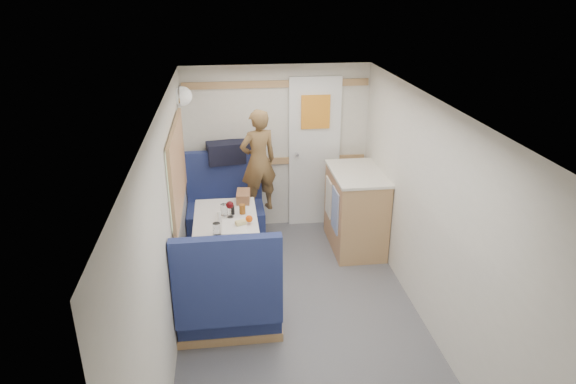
{
  "coord_description": "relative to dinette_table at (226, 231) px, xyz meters",
  "views": [
    {
      "loc": [
        -0.61,
        -3.62,
        2.9
      ],
      "look_at": [
        -0.04,
        0.9,
        0.99
      ],
      "focal_mm": 32.0,
      "sensor_mm": 36.0,
      "label": 1
    }
  ],
  "objects": [
    {
      "name": "wall_right",
      "position": [
        1.75,
        -1.0,
        0.43
      ],
      "size": [
        0.02,
        4.5,
        2.0
      ],
      "primitive_type": "cube",
      "color": "silver",
      "rests_on": "floor"
    },
    {
      "name": "bench_near",
      "position": [
        -0.0,
        -0.86,
        -0.27
      ],
      "size": [
        0.9,
        0.59,
        1.05
      ],
      "color": "navy",
      "rests_on": "floor"
    },
    {
      "name": "ceiling",
      "position": [
        0.65,
        -1.0,
        1.43
      ],
      "size": [
        4.5,
        4.5,
        0.0
      ],
      "primitive_type": "plane",
      "rotation": [
        3.14,
        0.0,
        0.0
      ],
      "color": "silver",
      "rests_on": "wall_back"
    },
    {
      "name": "bread_loaf",
      "position": [
        0.2,
        0.37,
        0.21
      ],
      "size": [
        0.16,
        0.26,
        0.1
      ],
      "primitive_type": "cube",
      "rotation": [
        0.0,
        0.0,
        -0.1
      ],
      "color": "#8D5C3B",
      "rests_on": "dinette_table"
    },
    {
      "name": "side_window",
      "position": [
        -0.43,
        0.0,
        0.68
      ],
      "size": [
        0.04,
        1.3,
        0.72
      ],
      "primitive_type": "cube",
      "color": "#A3B498",
      "rests_on": "wall_left"
    },
    {
      "name": "tumbler_right",
      "position": [
        -0.01,
        0.04,
        0.21
      ],
      "size": [
        0.07,
        0.07,
        0.12
      ],
      "primitive_type": "cylinder",
      "color": "white",
      "rests_on": "dinette_table"
    },
    {
      "name": "orange_fruit",
      "position": [
        0.22,
        -0.19,
        0.21
      ],
      "size": [
        0.07,
        0.07,
        0.07
      ],
      "primitive_type": "sphere",
      "color": "orange",
      "rests_on": "tray"
    },
    {
      "name": "oak_trim_low",
      "position": [
        0.65,
        1.23,
        0.28
      ],
      "size": [
        2.15,
        0.02,
        0.08
      ],
      "primitive_type": "cube",
      "color": "#AB764D",
      "rests_on": "wall_back"
    },
    {
      "name": "wall_left",
      "position": [
        -0.45,
        -1.0,
        0.43
      ],
      "size": [
        0.02,
        4.5,
        2.0
      ],
      "primitive_type": "cube",
      "color": "silver",
      "rests_on": "floor"
    },
    {
      "name": "galley_counter",
      "position": [
        1.47,
        0.55,
        -0.1
      ],
      "size": [
        0.57,
        0.92,
        0.92
      ],
      "color": "#AB764D",
      "rests_on": "floor"
    },
    {
      "name": "tray",
      "position": [
        0.08,
        -0.25,
        0.16
      ],
      "size": [
        0.25,
        0.32,
        0.02
      ],
      "primitive_type": "cube",
      "rotation": [
        0.0,
        0.0,
        -0.03
      ],
      "color": "white",
      "rests_on": "dinette_table"
    },
    {
      "name": "person",
      "position": [
        0.39,
        0.72,
        0.47
      ],
      "size": [
        0.5,
        0.41,
        1.17
      ],
      "primitive_type": "imported",
      "rotation": [
        0.0,
        0.0,
        3.49
      ],
      "color": "brown",
      "rests_on": "bench_far"
    },
    {
      "name": "bench_far",
      "position": [
        -0.0,
        0.86,
        -0.27
      ],
      "size": [
        0.9,
        0.59,
        1.05
      ],
      "color": "navy",
      "rests_on": "floor"
    },
    {
      "name": "pepper_grinder",
      "position": [
        0.08,
        0.05,
        0.2
      ],
      "size": [
        0.04,
        0.04,
        0.09
      ],
      "primitive_type": "cylinder",
      "color": "black",
      "rests_on": "dinette_table"
    },
    {
      "name": "dinette_table",
      "position": [
        0.0,
        0.0,
        0.0
      ],
      "size": [
        0.62,
        0.92,
        0.72
      ],
      "color": "white",
      "rests_on": "floor"
    },
    {
      "name": "beer_glass",
      "position": [
        0.17,
        0.05,
        0.2
      ],
      "size": [
        0.06,
        0.06,
        0.1
      ],
      "primitive_type": "cylinder",
      "color": "#8B4C14",
      "rests_on": "dinette_table"
    },
    {
      "name": "ledge",
      "position": [
        -0.0,
        1.12,
        0.31
      ],
      "size": [
        0.9,
        0.14,
        0.04
      ],
      "primitive_type": "cube",
      "color": "#AB764D",
      "rests_on": "bench_far"
    },
    {
      "name": "oak_trim_high",
      "position": [
        0.65,
        1.23,
        1.21
      ],
      "size": [
        2.15,
        0.02,
        0.08
      ],
      "primitive_type": "cube",
      "color": "#AB764D",
      "rests_on": "wall_back"
    },
    {
      "name": "cheese_block",
      "position": [
        0.14,
        -0.22,
        0.19
      ],
      "size": [
        0.11,
        0.09,
        0.03
      ],
      "primitive_type": "cube",
      "rotation": [
        0.0,
        0.0,
        0.35
      ],
      "color": "#DFC881",
      "rests_on": "tray"
    },
    {
      "name": "wall_back",
      "position": [
        0.65,
        1.25,
        0.43
      ],
      "size": [
        2.2,
        0.02,
        2.0
      ],
      "primitive_type": "cube",
      "color": "silver",
      "rests_on": "floor"
    },
    {
      "name": "salt_grinder",
      "position": [
        -0.06,
        -0.08,
        0.2
      ],
      "size": [
        0.04,
        0.04,
        0.1
      ],
      "primitive_type": "cylinder",
      "color": "white",
      "rests_on": "dinette_table"
    },
    {
      "name": "dome_light",
      "position": [
        -0.39,
        0.85,
        1.18
      ],
      "size": [
        0.2,
        0.2,
        0.2
      ],
      "primitive_type": "sphere",
      "color": "white",
      "rests_on": "wall_left"
    },
    {
      "name": "duffel_bag",
      "position": [
        0.07,
        1.12,
        0.46
      ],
      "size": [
        0.54,
        0.32,
        0.24
      ],
      "primitive_type": "cube",
      "rotation": [
        0.0,
        0.0,
        0.17
      ],
      "color": "black",
      "rests_on": "ledge"
    },
    {
      "name": "floor",
      "position": [
        0.65,
        -1.0,
        -0.57
      ],
      "size": [
        4.5,
        4.5,
        0.0
      ],
      "primitive_type": "plane",
      "color": "#515156",
      "rests_on": "ground"
    },
    {
      "name": "rear_door",
      "position": [
        1.1,
        1.22,
        0.41
      ],
      "size": [
        0.62,
        0.12,
        1.86
      ],
      "color": "white",
      "rests_on": "wall_back"
    },
    {
      "name": "tumbler_left",
      "position": [
        -0.08,
        -0.38,
        0.21
      ],
      "size": [
        0.07,
        0.07,
        0.11
      ],
      "primitive_type": "cylinder",
      "color": "white",
      "rests_on": "dinette_table"
    },
    {
      "name": "wine_glass",
      "position": [
        0.05,
        -0.01,
        0.28
      ],
      "size": [
        0.08,
        0.08,
        0.17
      ],
      "color": "white",
      "rests_on": "dinette_table"
    }
  ]
}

